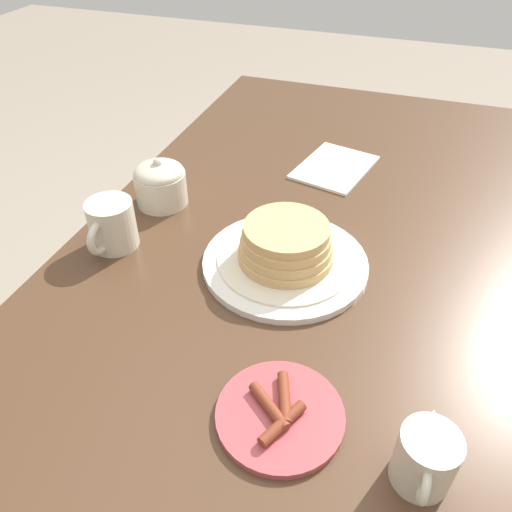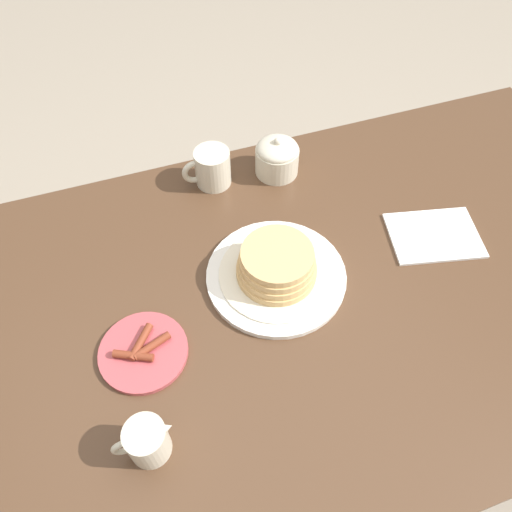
# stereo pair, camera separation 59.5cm
# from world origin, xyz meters

# --- Properties ---
(ground_plane) EXTENTS (8.00, 8.00, 0.00)m
(ground_plane) POSITION_xyz_m (0.00, 0.00, 0.00)
(ground_plane) COLOR gray
(dining_table) EXTENTS (1.57, 0.87, 0.72)m
(dining_table) POSITION_xyz_m (0.00, 0.00, 0.62)
(dining_table) COLOR #4C3321
(dining_table) RESTS_ON ground_plane
(pancake_plate) EXTENTS (0.27, 0.27, 0.08)m
(pancake_plate) POSITION_xyz_m (0.04, -0.05, 0.75)
(pancake_plate) COLOR white
(pancake_plate) RESTS_ON dining_table
(side_plate_bacon) EXTENTS (0.16, 0.16, 0.02)m
(side_plate_bacon) POSITION_xyz_m (0.31, 0.02, 0.73)
(side_plate_bacon) COLOR #B2474C
(side_plate_bacon) RESTS_ON dining_table
(coffee_mug) EXTENTS (0.11, 0.08, 0.09)m
(coffee_mug) POSITION_xyz_m (0.08, -0.35, 0.77)
(coffee_mug) COLOR beige
(coffee_mug) RESTS_ON dining_table
(creamer_pitcher) EXTENTS (0.10, 0.07, 0.08)m
(creamer_pitcher) POSITION_xyz_m (0.33, 0.19, 0.76)
(creamer_pitcher) COLOR beige
(creamer_pitcher) RESTS_ON dining_table
(sugar_bowl) EXTENTS (0.10, 0.10, 0.10)m
(sugar_bowl) POSITION_xyz_m (-0.07, -0.33, 0.77)
(sugar_bowl) COLOR beige
(sugar_bowl) RESTS_ON dining_table
(napkin) EXTENTS (0.21, 0.17, 0.01)m
(napkin) POSITION_xyz_m (-0.31, -0.04, 0.73)
(napkin) COLOR white
(napkin) RESTS_ON dining_table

